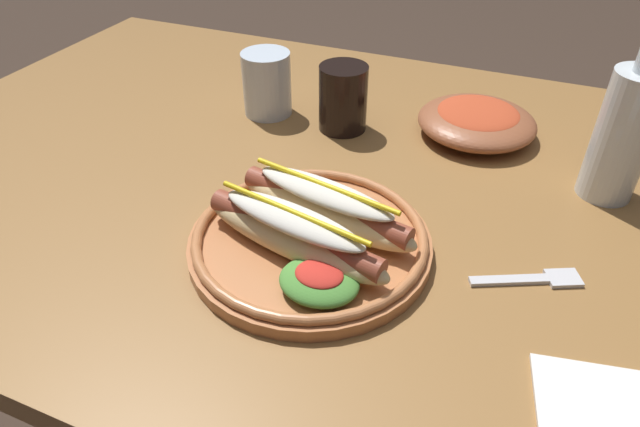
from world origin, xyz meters
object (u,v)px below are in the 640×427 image
hot_dog_plate (310,233)px  water_cup (267,84)px  napkin (617,424)px  soda_cup (343,98)px  side_bowl (477,120)px  fork (535,279)px  glass_bottle (625,130)px

hot_dog_plate → water_cup: bearing=124.5°
hot_dog_plate → napkin: 0.34m
soda_cup → side_bowl: (0.20, 0.06, -0.03)m
fork → soda_cup: bearing=116.7°
glass_bottle → side_bowl: glass_bottle is taller
fork → side_bowl: bearing=85.9°
side_bowl → napkin: 0.49m
soda_cup → side_bowl: bearing=16.5°
hot_dog_plate → fork: (0.24, 0.05, -0.02)m
hot_dog_plate → fork: size_ratio=2.38×
side_bowl → napkin: bearing=-66.3°
glass_bottle → napkin: glass_bottle is taller
soda_cup → glass_bottle: glass_bottle is taller
water_cup → side_bowl: 0.33m
glass_bottle → napkin: bearing=-87.6°
water_cup → side_bowl: (0.33, 0.05, -0.03)m
hot_dog_plate → glass_bottle: 0.41m
side_bowl → water_cup: bearing=-170.4°
napkin → hot_dog_plate: bearing=161.9°
hot_dog_plate → glass_bottle: bearing=39.4°
water_cup → napkin: 0.66m
glass_bottle → side_bowl: size_ratio=1.36×
fork → side_bowl: 0.32m
water_cup → napkin: water_cup is taller
glass_bottle → side_bowl: 0.22m
hot_dog_plate → soda_cup: (-0.07, 0.29, 0.02)m
water_cup → napkin: (0.52, -0.40, -0.05)m
fork → water_cup: water_cup is taller
fork → water_cup: 0.51m
side_bowl → soda_cup: bearing=-163.5°
fork → napkin: same height
hot_dog_plate → soda_cup: soda_cup is taller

